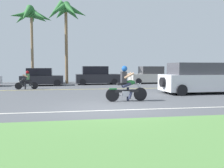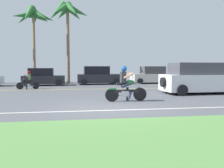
% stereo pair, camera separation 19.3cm
% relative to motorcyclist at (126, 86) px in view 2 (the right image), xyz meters
% --- Properties ---
extents(ground, '(56.00, 30.00, 0.04)m').
position_rel_motorcyclist_xyz_m(ground, '(-1.07, 1.18, -0.73)').
color(ground, '#4C4F54').
extents(grass_median, '(56.00, 3.80, 0.06)m').
position_rel_motorcyclist_xyz_m(grass_median, '(-1.07, -5.92, -0.68)').
color(grass_median, '#548442').
rests_on(grass_median, ground).
extents(lane_line_near, '(50.40, 0.12, 0.01)m').
position_rel_motorcyclist_xyz_m(lane_line_near, '(-1.07, -2.29, -0.71)').
color(lane_line_near, silver).
rests_on(lane_line_near, ground).
extents(lane_line_far, '(50.40, 0.12, 0.01)m').
position_rel_motorcyclist_xyz_m(lane_line_far, '(-1.07, 6.48, -0.71)').
color(lane_line_far, yellow).
rests_on(lane_line_far, ground).
extents(motorcyclist, '(2.02, 0.66, 1.69)m').
position_rel_motorcyclist_xyz_m(motorcyclist, '(0.00, 0.00, 0.00)').
color(motorcyclist, black).
rests_on(motorcyclist, ground).
extents(suv_nearby, '(4.75, 2.32, 1.88)m').
position_rel_motorcyclist_xyz_m(suv_nearby, '(5.14, 2.62, 0.20)').
color(suv_nearby, silver).
rests_on(suv_nearby, ground).
extents(parked_car_1, '(3.66, 2.08, 1.53)m').
position_rel_motorcyclist_xyz_m(parked_car_1, '(-5.16, 10.69, -0.00)').
color(parked_car_1, '#232328').
rests_on(parked_car_1, ground).
extents(parked_car_2, '(4.05, 2.04, 1.69)m').
position_rel_motorcyclist_xyz_m(parked_car_2, '(-0.23, 11.35, 0.07)').
color(parked_car_2, '#232328').
rests_on(parked_car_2, ground).
extents(parked_car_3, '(3.81, 2.10, 1.69)m').
position_rel_motorcyclist_xyz_m(parked_car_3, '(5.08, 11.81, 0.06)').
color(parked_car_3, beige).
rests_on(parked_car_3, ground).
extents(parked_car_4, '(3.93, 2.10, 1.54)m').
position_rel_motorcyclist_xyz_m(parked_car_4, '(9.45, 11.53, 0.00)').
color(parked_car_4, '#8C939E').
rests_on(parked_car_4, ground).
extents(palm_tree_0, '(4.12, 4.02, 8.05)m').
position_rel_motorcyclist_xyz_m(palm_tree_0, '(-3.04, 12.95, 6.07)').
color(palm_tree_0, brown).
rests_on(palm_tree_0, ground).
extents(palm_tree_2, '(4.04, 3.96, 7.46)m').
position_rel_motorcyclist_xyz_m(palm_tree_2, '(-6.27, 13.29, 5.64)').
color(palm_tree_2, '#846B4C').
rests_on(palm_tree_2, ground).
extents(motorcyclist_distant, '(1.62, 0.53, 1.35)m').
position_rel_motorcyclist_xyz_m(motorcyclist_distant, '(-5.80, 7.17, -0.14)').
color(motorcyclist_distant, black).
rests_on(motorcyclist_distant, ground).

